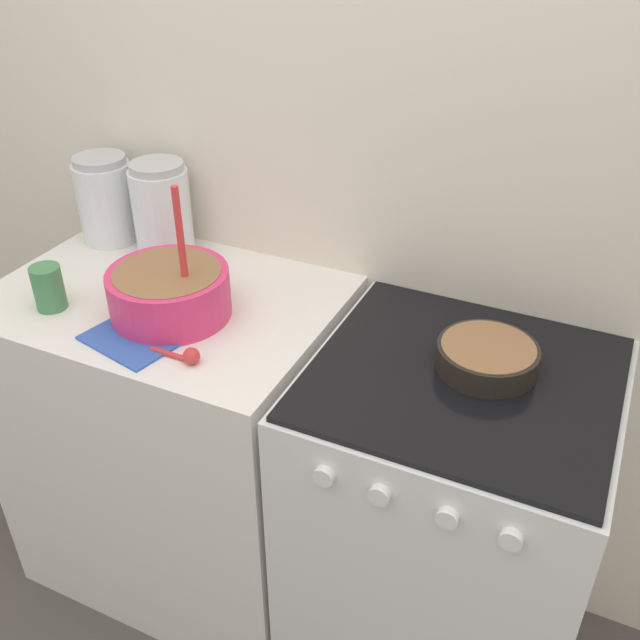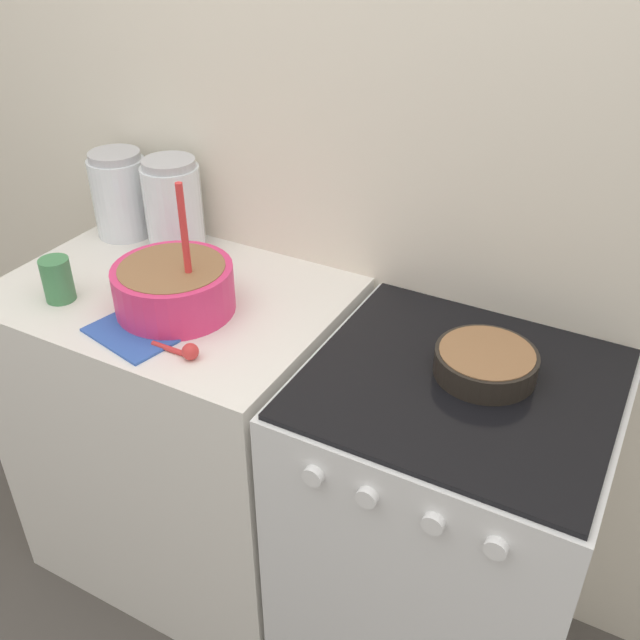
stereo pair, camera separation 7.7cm
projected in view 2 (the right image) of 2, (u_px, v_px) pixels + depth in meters
The scene contains 10 objects.
wall_back at pixel (384, 167), 1.64m from camera, with size 4.64×0.05×2.40m.
countertop_cabinet at pixel (187, 435), 1.96m from camera, with size 0.82×0.59×0.92m.
stove at pixel (440, 536), 1.67m from camera, with size 0.63×0.61×0.92m.
mixing_bowl at pixel (174, 286), 1.61m from camera, with size 0.27×0.27×0.32m.
baking_pan at pixel (486, 362), 1.42m from camera, with size 0.21×0.21×0.05m.
storage_jar_left at pixel (121, 200), 1.93m from camera, with size 0.15×0.15×0.23m.
storage_jar_middle at pixel (174, 211), 1.86m from camera, with size 0.15×0.15×0.24m.
tin_can at pixel (57, 280), 1.66m from camera, with size 0.07×0.07×0.11m.
recipe_page at pixel (156, 322), 1.60m from camera, with size 0.25×0.30×0.01m.
measuring_spoon at pixel (186, 351), 1.48m from camera, with size 0.12×0.04×0.04m.
Camera 2 is at (0.62, -0.83, 1.79)m, focal length 40.00 mm.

